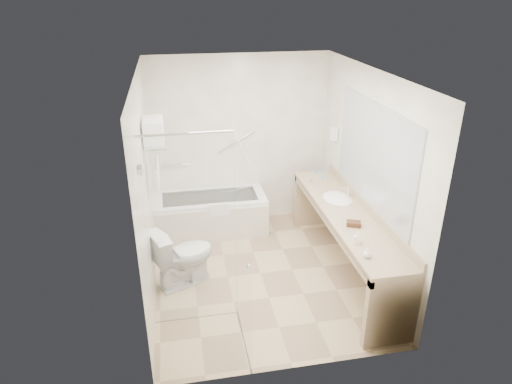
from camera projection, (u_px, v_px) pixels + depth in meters
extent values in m
plane|color=tan|center=(260.00, 273.00, 5.79)|extent=(3.20, 3.20, 0.00)
cube|color=white|center=(261.00, 73.00, 4.75)|extent=(2.60, 3.20, 0.10)
cube|color=white|center=(240.00, 141.00, 6.70)|extent=(2.60, 0.10, 2.50)
cube|color=white|center=(298.00, 256.00, 3.84)|extent=(2.60, 0.10, 2.50)
cube|color=white|center=(146.00, 191.00, 5.05)|extent=(0.10, 3.20, 2.50)
cube|color=white|center=(366.00, 175.00, 5.49)|extent=(0.10, 3.20, 2.50)
cube|color=white|center=(211.00, 213.00, 6.71)|extent=(1.60, 0.70, 0.55)
cube|color=beige|center=(213.00, 226.00, 6.40)|extent=(1.60, 0.02, 0.50)
cube|color=white|center=(220.00, 209.00, 6.32)|extent=(0.28, 0.06, 0.18)
cylinder|color=silver|center=(176.00, 165.00, 6.63)|extent=(0.40, 0.03, 0.03)
cylinder|color=silver|center=(237.00, 142.00, 6.66)|extent=(0.53, 0.03, 0.33)
cube|color=silver|center=(192.00, 234.00, 4.58)|extent=(0.90, 0.01, 2.10)
cube|color=silver|center=(243.00, 253.00, 4.26)|extent=(0.02, 0.90, 2.10)
cylinder|color=silver|center=(185.00, 134.00, 4.15)|extent=(0.90, 0.02, 0.02)
sphere|color=silver|center=(249.00, 266.00, 4.15)|extent=(0.05, 0.05, 0.05)
cylinder|color=silver|center=(139.00, 170.00, 3.74)|extent=(0.04, 0.10, 0.10)
cube|color=silver|center=(155.00, 142.00, 5.20)|extent=(0.24, 0.55, 0.02)
cylinder|color=silver|center=(156.00, 160.00, 5.29)|extent=(0.02, 0.55, 0.02)
cube|color=white|center=(158.00, 173.00, 5.36)|extent=(0.03, 0.42, 0.32)
cube|color=white|center=(154.00, 138.00, 5.18)|extent=(0.22, 0.40, 0.08)
cube|color=white|center=(153.00, 130.00, 5.14)|extent=(0.22, 0.40, 0.08)
cube|color=white|center=(153.00, 123.00, 5.11)|extent=(0.22, 0.40, 0.08)
cube|color=tan|center=(347.00, 214.00, 5.49)|extent=(0.55, 2.70, 0.05)
cube|color=tan|center=(367.00, 206.00, 5.50)|extent=(0.03, 2.70, 0.10)
cube|color=tan|center=(326.00, 220.00, 5.46)|extent=(0.04, 2.70, 0.08)
cube|color=tan|center=(391.00, 312.00, 4.49)|extent=(0.55, 0.08, 0.80)
cube|color=tan|center=(312.00, 200.00, 6.83)|extent=(0.55, 0.08, 0.80)
ellipsoid|color=white|center=(337.00, 200.00, 5.85)|extent=(0.40, 0.52, 0.14)
cylinder|color=silver|center=(349.00, 191.00, 5.83)|extent=(0.03, 0.03, 0.14)
cube|color=#A5AAB0|center=(374.00, 156.00, 5.23)|extent=(0.02, 2.00, 1.20)
cube|color=white|center=(334.00, 134.00, 6.34)|extent=(0.08, 0.10, 0.18)
imported|color=white|center=(183.00, 256.00, 5.46)|extent=(0.87, 0.71, 0.75)
cube|color=#4C2D1B|center=(354.00, 224.00, 5.15)|extent=(0.19, 0.16, 0.05)
imported|color=white|center=(357.00, 241.00, 4.79)|extent=(0.10, 0.15, 0.06)
imported|color=white|center=(367.00, 254.00, 4.55)|extent=(0.11, 0.12, 0.08)
cylinder|color=silver|center=(322.00, 177.00, 6.29)|extent=(0.05, 0.05, 0.15)
cylinder|color=blue|center=(322.00, 171.00, 6.25)|extent=(0.03, 0.03, 0.02)
cylinder|color=silver|center=(322.00, 184.00, 6.05)|extent=(0.06, 0.06, 0.17)
cylinder|color=blue|center=(323.00, 177.00, 6.01)|extent=(0.03, 0.03, 0.02)
cylinder|color=silver|center=(316.00, 179.00, 6.16)|extent=(0.07, 0.07, 0.18)
cylinder|color=blue|center=(316.00, 172.00, 6.12)|extent=(0.03, 0.03, 0.03)
cylinder|color=silver|center=(310.00, 180.00, 6.28)|extent=(0.07, 0.07, 0.08)
cylinder|color=silver|center=(311.00, 179.00, 6.29)|extent=(0.07, 0.07, 0.08)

